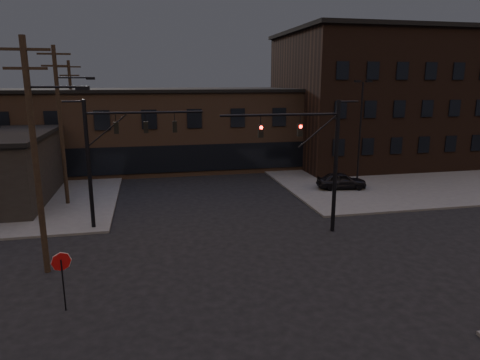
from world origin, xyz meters
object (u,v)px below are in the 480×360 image
stop_sign (62,268)px  parked_car_lot_b (326,159)px  car_crossing (244,162)px  parked_car_lot_a (341,181)px  traffic_signal_near (318,153)px  traffic_signal_far (110,149)px

stop_sign → parked_car_lot_b: (22.45, 25.89, -1.05)m
car_crossing → parked_car_lot_a: bearing=-67.1°
traffic_signal_near → car_crossing: 20.69m
car_crossing → stop_sign: bearing=-122.4°
traffic_signal_far → parked_car_lot_b: (21.17, 15.90, -4.22)m
parked_car_lot_b → car_crossing: parked_car_lot_b is taller
car_crossing → traffic_signal_near: bearing=-96.0°
parked_car_lot_b → parked_car_lot_a: bearing=153.6°
traffic_signal_far → stop_sign: size_ratio=3.23×
traffic_signal_far → stop_sign: (-1.28, -9.99, -3.17)m
traffic_signal_near → traffic_signal_far: 12.57m
traffic_signal_near → car_crossing: size_ratio=1.89×
parked_car_lot_b → traffic_signal_far: bearing=117.0°
stop_sign → car_crossing: size_ratio=0.59×
traffic_signal_near → traffic_signal_far: size_ratio=1.00×
stop_sign → parked_car_lot_a: stop_sign is taller
traffic_signal_far → parked_car_lot_b: traffic_signal_far is taller
stop_sign → car_crossing: 29.98m
parked_car_lot_a → traffic_signal_near: bearing=155.2°
traffic_signal_far → car_crossing: (12.22, 16.75, -4.32)m
traffic_signal_far → stop_sign: traffic_signal_far is taller
traffic_signal_near → parked_car_lot_a: (6.10, 9.29, -4.08)m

